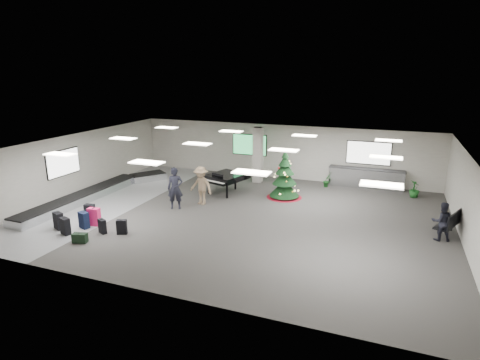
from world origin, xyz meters
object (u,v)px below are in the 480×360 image
at_px(traveler_a, 175,188).
at_px(traveler_bench, 442,221).
at_px(potted_plant_right, 414,189).
at_px(traveler_b, 201,186).
at_px(christmas_tree, 285,181).
at_px(bench, 451,222).
at_px(service_counter, 366,178).
at_px(baggage_carousel, 97,193).
at_px(pink_suitcase, 94,217).
at_px(potted_plant_left, 326,181).
at_px(grand_piano, 226,177).

height_order(traveler_a, traveler_bench, traveler_a).
bearing_deg(potted_plant_right, traveler_b, -153.23).
distance_m(christmas_tree, bench, 7.79).
bearing_deg(service_counter, traveler_b, -141.04).
relative_size(baggage_carousel, pink_suitcase, 12.37).
distance_m(baggage_carousel, bench, 16.48).
distance_m(bench, potted_plant_left, 7.67).
xyz_separation_m(service_counter, pink_suitcase, (-10.23, -9.99, -0.16)).
height_order(traveler_a, potted_plant_left, traveler_a).
distance_m(christmas_tree, traveler_bench, 7.63).
bearing_deg(baggage_carousel, bench, 3.17).
relative_size(pink_suitcase, potted_plant_left, 1.09).
bearing_deg(baggage_carousel, traveler_b, 8.76).
relative_size(baggage_carousel, traveler_b, 5.15).
bearing_deg(traveler_a, baggage_carousel, 154.20).
distance_m(grand_piano, bench, 10.70).
relative_size(baggage_carousel, grand_piano, 3.96).
bearing_deg(bench, traveler_bench, -100.12).
xyz_separation_m(christmas_tree, traveler_bench, (6.99, -3.05, -0.12)).
bearing_deg(traveler_b, pink_suitcase, -115.24).
bearing_deg(potted_plant_right, grand_piano, -163.57).
distance_m(grand_piano, traveler_b, 2.19).
distance_m(grand_piano, potted_plant_right, 9.74).
bearing_deg(traveler_bench, christmas_tree, -37.36).
xyz_separation_m(grand_piano, traveler_b, (-0.39, -2.15, 0.09)).
distance_m(baggage_carousel, traveler_bench, 16.07).
distance_m(baggage_carousel, service_counter, 14.50).
bearing_deg(grand_piano, pink_suitcase, -101.31).
bearing_deg(pink_suitcase, traveler_b, 46.22).
bearing_deg(grand_piano, traveler_b, -83.27).
distance_m(christmas_tree, potted_plant_left, 3.24).
bearing_deg(potted_plant_right, bench, -76.67).
xyz_separation_m(grand_piano, potted_plant_right, (9.34, 2.75, -0.40)).
bearing_deg(grand_piano, traveler_a, -94.36).
distance_m(pink_suitcase, traveler_b, 5.11).
bearing_deg(potted_plant_left, traveler_a, -134.17).
xyz_separation_m(pink_suitcase, traveler_a, (2.13, 3.11, 0.61)).
distance_m(pink_suitcase, bench, 14.46).
relative_size(pink_suitcase, grand_piano, 0.32).
bearing_deg(potted_plant_right, baggage_carousel, -159.36).
distance_m(pink_suitcase, traveler_bench, 13.93).
relative_size(grand_piano, potted_plant_right, 2.74).
distance_m(traveler_bench, potted_plant_left, 7.82).
bearing_deg(bench, pink_suitcase, -140.02).
xyz_separation_m(christmas_tree, traveler_a, (-4.33, -3.52, 0.10)).
bearing_deg(traveler_bench, pink_suitcase, 1.05).
height_order(pink_suitcase, traveler_a, traveler_a).
xyz_separation_m(pink_suitcase, christmas_tree, (6.46, 6.62, 0.51)).
height_order(bench, traveler_bench, traveler_bench).
bearing_deg(traveler_b, baggage_carousel, -160.64).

